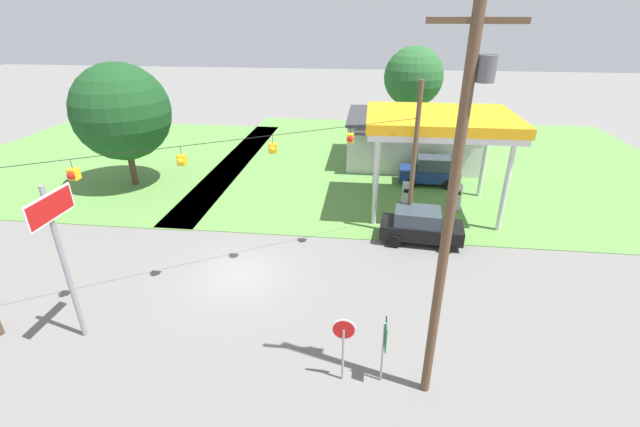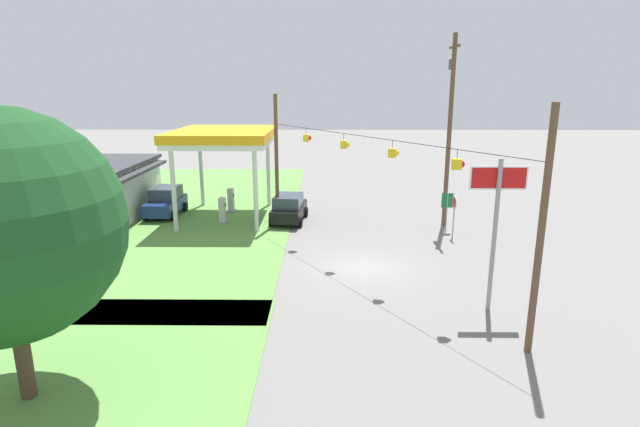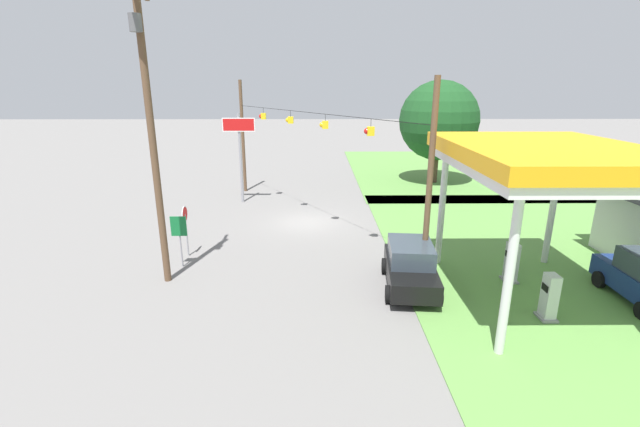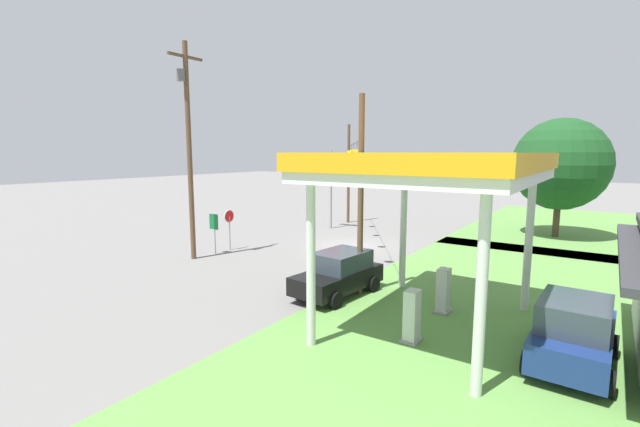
{
  "view_description": "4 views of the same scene",
  "coord_description": "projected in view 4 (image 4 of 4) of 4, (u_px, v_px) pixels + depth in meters",
  "views": [
    {
      "loc": [
        5.66,
        -16.32,
        11.19
      ],
      "look_at": [
        3.29,
        3.87,
        1.57
      ],
      "focal_mm": 24.0,
      "sensor_mm": 36.0,
      "label": 1
    },
    {
      "loc": [
        -23.36,
        1.92,
        8.76
      ],
      "look_at": [
        4.51,
        2.21,
        1.61
      ],
      "focal_mm": 28.0,
      "sensor_mm": 36.0,
      "label": 2
    },
    {
      "loc": [
        24.46,
        0.52,
        7.95
      ],
      "look_at": [
        3.84,
        0.7,
        1.72
      ],
      "focal_mm": 24.0,
      "sensor_mm": 36.0,
      "label": 3
    },
    {
      "loc": [
        23.39,
        13.46,
        5.96
      ],
      "look_at": [
        4.54,
        0.62,
        2.7
      ],
      "focal_mm": 24.0,
      "sensor_mm": 36.0,
      "label": 4
    }
  ],
  "objects": [
    {
      "name": "tree_west_verge",
      "position": [
        561.0,
        164.0,
        29.72
      ],
      "size": [
        6.38,
        6.38,
        8.34
      ],
      "color": "#4C3828",
      "rests_on": "ground"
    },
    {
      "name": "route_sign",
      "position": [
        214.0,
        226.0,
        25.04
      ],
      "size": [
        0.1,
        0.7,
        2.4
      ],
      "color": "gray",
      "rests_on": "ground"
    },
    {
      "name": "gas_station_canopy",
      "position": [
        434.0,
        169.0,
        14.01
      ],
      "size": [
        8.36,
        6.38,
        5.96
      ],
      "color": "silver",
      "rests_on": "ground"
    },
    {
      "name": "stop_sign_overhead",
      "position": [
        331.0,
        174.0,
        33.31
      ],
      "size": [
        0.22,
        2.19,
        6.12
      ],
      "color": "gray",
      "rests_on": "ground"
    },
    {
      "name": "fuel_pump_near",
      "position": [
        443.0,
        292.0,
        15.9
      ],
      "size": [
        0.71,
        0.56,
        1.71
      ],
      "color": "gray",
      "rests_on": "ground"
    },
    {
      "name": "car_at_pumps_front",
      "position": [
        339.0,
        273.0,
        17.93
      ],
      "size": [
        4.42,
        2.42,
        1.84
      ],
      "rotation": [
        0.0,
        0.0,
        -0.1
      ],
      "color": "black",
      "rests_on": "ground"
    },
    {
      "name": "stop_sign_roadside",
      "position": [
        229.0,
        221.0,
        26.16
      ],
      "size": [
        0.8,
        0.08,
        2.5
      ],
      "rotation": [
        0.0,
        0.0,
        3.14
      ],
      "color": "#99999E",
      "rests_on": "ground"
    },
    {
      "name": "utility_pole_main",
      "position": [
        188.0,
        142.0,
        23.29
      ],
      "size": [
        2.2,
        0.44,
        11.82
      ],
      "color": "brown",
      "rests_on": "ground"
    },
    {
      "name": "car_at_pumps_rear",
      "position": [
        574.0,
        332.0,
        11.88
      ],
      "size": [
        4.18,
        2.21,
        2.0
      ],
      "rotation": [
        0.0,
        0.0,
        3.11
      ],
      "color": "navy",
      "rests_on": "ground"
    },
    {
      "name": "signal_span_gantry",
      "position": [
        352.0,
        175.0,
        26.84
      ],
      "size": [
        16.24,
        10.24,
        8.29
      ],
      "color": "brown",
      "rests_on": "ground"
    },
    {
      "name": "ground_plane",
      "position": [
        352.0,
        246.0,
        27.48
      ],
      "size": [
        160.0,
        160.0,
        0.0
      ],
      "primitive_type": "plane",
      "color": "slate"
    },
    {
      "name": "fuel_pump_far",
      "position": [
        412.0,
        318.0,
        13.43
      ],
      "size": [
        0.71,
        0.56,
        1.71
      ],
      "color": "gray",
      "rests_on": "ground"
    }
  ]
}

